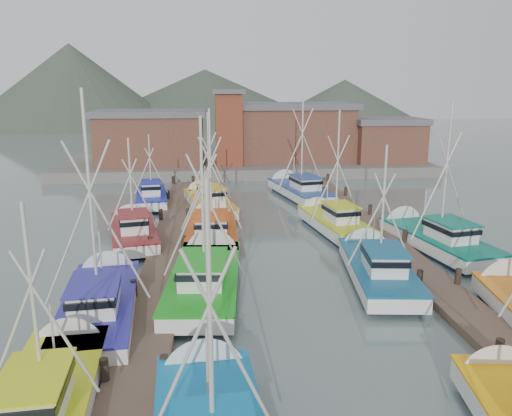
{
  "coord_description": "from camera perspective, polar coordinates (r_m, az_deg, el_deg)",
  "views": [
    {
      "loc": [
        -4.33,
        -24.42,
        10.07
      ],
      "look_at": [
        -1.44,
        6.01,
        2.6
      ],
      "focal_mm": 35.0,
      "sensor_mm": 36.0,
      "label": 1
    }
  ],
  "objects": [
    {
      "name": "boat_12",
      "position": [
        41.95,
        -5.54,
        0.73
      ],
      "size": [
        4.59,
        9.83,
        8.93
      ],
      "rotation": [
        0.0,
        0.0,
        0.19
      ],
      "color": "#101E36",
      "rests_on": "ground"
    },
    {
      "name": "shed_center",
      "position": [
        62.52,
        4.17,
        8.76
      ],
      "size": [
        14.84,
        9.54,
        6.9
      ],
      "color": "brown",
      "rests_on": "quay"
    },
    {
      "name": "boat_2",
      "position": [
        17.89,
        -22.43,
        -19.07
      ],
      "size": [
        3.29,
        8.94,
        7.75
      ],
      "rotation": [
        0.0,
        0.0,
        0.07
      ],
      "color": "#101E36",
      "rests_on": "ground"
    },
    {
      "name": "dock_left",
      "position": [
        30.25,
        -10.23,
        -5.52
      ],
      "size": [
        2.3,
        46.0,
        1.5
      ],
      "color": "#4E3D30",
      "rests_on": "ground"
    },
    {
      "name": "boat_4",
      "position": [
        25.74,
        -5.74,
        -7.73
      ],
      "size": [
        4.1,
        10.65,
        9.77
      ],
      "rotation": [
        0.0,
        0.0,
        -0.08
      ],
      "color": "#101E36",
      "rests_on": "ground"
    },
    {
      "name": "boat_9",
      "position": [
        36.06,
        8.63,
        -1.52
      ],
      "size": [
        3.98,
        9.06,
        9.29
      ],
      "rotation": [
        0.0,
        0.0,
        0.15
      ],
      "color": "#101E36",
      "rests_on": "ground"
    },
    {
      "name": "boat_13",
      "position": [
        46.8,
        4.82,
        2.12
      ],
      "size": [
        5.08,
        10.52,
        11.24
      ],
      "rotation": [
        0.0,
        0.0,
        0.21
      ],
      "color": "#101E36",
      "rests_on": "ground"
    },
    {
      "name": "quay",
      "position": [
        62.3,
        -1.37,
        4.98
      ],
      "size": [
        44.0,
        16.0,
        1.2
      ],
      "primitive_type": "cube",
      "color": "slate",
      "rests_on": "ground"
    },
    {
      "name": "gull_near",
      "position": [
        18.03,
        5.41,
        8.35
      ],
      "size": [
        1.55,
        0.65,
        0.24
      ],
      "rotation": [
        0.0,
        0.0,
        0.27
      ],
      "color": "gray",
      "rests_on": "ground"
    },
    {
      "name": "boat_14",
      "position": [
        44.78,
        -11.84,
        1.32
      ],
      "size": [
        3.33,
        8.3,
        6.78
      ],
      "rotation": [
        0.0,
        0.0,
        0.11
      ],
      "color": "#101E36",
      "rests_on": "ground"
    },
    {
      "name": "ground",
      "position": [
        26.77,
        4.34,
        -8.41
      ],
      "size": [
        260.0,
        260.0,
        0.0
      ],
      "primitive_type": "plane",
      "color": "#546562",
      "rests_on": "ground"
    },
    {
      "name": "boat_11",
      "position": [
        33.68,
        19.51,
        -3.26
      ],
      "size": [
        4.7,
        10.14,
        10.19
      ],
      "rotation": [
        0.0,
        0.0,
        0.18
      ],
      "color": "#101E36",
      "rests_on": "ground"
    },
    {
      "name": "dock_right",
      "position": [
        32.19,
        15.53,
        -4.63
      ],
      "size": [
        2.3,
        46.0,
        1.5
      ],
      "color": "#4E3D30",
      "rests_on": "ground"
    },
    {
      "name": "boat_6",
      "position": [
        23.76,
        -17.29,
        -10.17
      ],
      "size": [
        4.41,
        9.85,
        10.88
      ],
      "rotation": [
        0.0,
        0.0,
        0.09
      ],
      "color": "#101E36",
      "rests_on": "ground"
    },
    {
      "name": "boat_8",
      "position": [
        33.44,
        -5.06,
        -2.63
      ],
      "size": [
        3.97,
        10.22,
        9.72
      ],
      "rotation": [
        0.0,
        0.0,
        -0.02
      ],
      "color": "#101E36",
      "rests_on": "ground"
    },
    {
      "name": "boat_5",
      "position": [
        27.57,
        13.56,
        -6.59
      ],
      "size": [
        3.92,
        9.59,
        8.11
      ],
      "rotation": [
        0.0,
        0.0,
        -0.12
      ],
      "color": "#101E36",
      "rests_on": "ground"
    },
    {
      "name": "boat_10",
      "position": [
        34.36,
        -13.86,
        -2.54
      ],
      "size": [
        4.29,
        9.18,
        7.67
      ],
      "rotation": [
        0.0,
        0.0,
        0.19
      ],
      "color": "#101E36",
      "rests_on": "ground"
    },
    {
      "name": "shed_left",
      "position": [
        60.07,
        -11.88,
        7.96
      ],
      "size": [
        12.72,
        8.48,
        6.2
      ],
      "color": "brown",
      "rests_on": "quay"
    },
    {
      "name": "lookout_tower",
      "position": [
        57.65,
        -3.12,
        9.21
      ],
      "size": [
        3.6,
        3.6,
        8.5
      ],
      "color": "brown",
      "rests_on": "quay"
    },
    {
      "name": "shed_right",
      "position": [
        62.51,
        14.7,
        7.56
      ],
      "size": [
        8.48,
        6.36,
        5.2
      ],
      "color": "brown",
      "rests_on": "quay"
    },
    {
      "name": "distant_hills",
      "position": [
        147.6,
        -8.8,
        9.66
      ],
      "size": [
        175.0,
        140.0,
        42.0
      ],
      "color": "#414C3F",
      "rests_on": "ground"
    },
    {
      "name": "gull_far",
      "position": [
        26.83,
        14.6,
        7.31
      ],
      "size": [
        1.46,
        0.64,
        0.24
      ],
      "rotation": [
        0.0,
        0.0,
        -0.68
      ],
      "color": "gray",
      "rests_on": "ground"
    }
  ]
}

